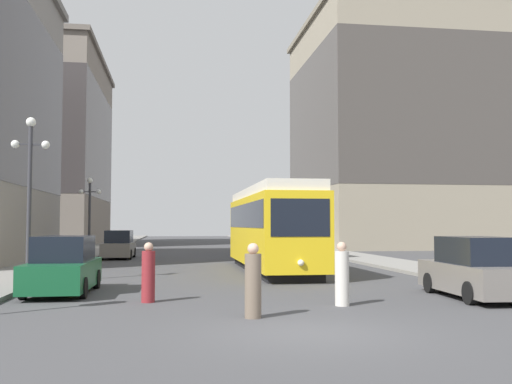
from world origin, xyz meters
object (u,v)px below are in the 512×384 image
Objects in this scene: pedestrian_crossing_near at (148,274)px; lamp_post_left_near at (30,174)px; transit_bus at (281,228)px; parked_car_left_mid at (119,245)px; lamp_post_left_far at (90,204)px; parked_car_left_near at (63,267)px; pedestrian_crossing_far at (342,276)px; pedestrian_on_sidewalk at (253,283)px; streetcar at (271,226)px; parked_car_right_far at (476,270)px.

lamp_post_left_near is at bearing 112.13° from pedestrian_crossing_near.
transit_bus is at bearing 53.36° from lamp_post_left_near.
parked_car_left_mid is 3.28m from lamp_post_left_far.
parked_car_left_near is (-10.98, -20.77, -1.10)m from transit_bus.
parked_car_left_mid reaches higher than pedestrian_crossing_near.
pedestrian_crossing_far is 0.34× the size of lamp_post_left_far.
pedestrian_on_sidewalk is 12.09m from lamp_post_left_near.
lamp_post_left_near is at bearing -95.79° from parked_car_left_mid.
streetcar reaches higher than pedestrian_crossing_near.
transit_bus is at bearing 136.99° from pedestrian_crossing_far.
lamp_post_left_far reaches higher than pedestrian_on_sidewalk.
pedestrian_crossing_near is 0.33× the size of lamp_post_left_far.
pedestrian_crossing_near is 4.04m from pedestrian_on_sidewalk.
pedestrian_on_sidewalk is at bearing -51.68° from lamp_post_left_near.
lamp_post_left_near is (-1.90, 3.45, 3.26)m from parked_car_left_near.
lamp_post_left_far reaches higher than pedestrian_crossing_far.
parked_car_left_mid is 24.49m from pedestrian_crossing_far.
pedestrian_on_sidewalk is (-2.66, -1.68, 0.02)m from pedestrian_crossing_far.
streetcar is at bearing 23.47° from lamp_post_left_near.
pedestrian_on_sidewalk is (5.31, -5.67, -0.03)m from parked_car_left_near.
lamp_post_left_near is (-9.94, -4.31, 2.00)m from streetcar.
lamp_post_left_near is at bearing -90.00° from lamp_post_left_far.
parked_car_left_mid is 2.66× the size of pedestrian_on_sidewalk.
transit_bus is 23.52m from parked_car_left_near.
lamp_post_left_far is at bearing 96.26° from parked_car_left_near.
parked_car_right_far reaches higher than pedestrian_crossing_near.
parked_car_right_far is at bearing -12.90° from parked_car_left_near.
pedestrian_on_sidewalk is 0.34× the size of lamp_post_left_far.
transit_bus is at bearing 6.23° from lamp_post_left_far.
parked_car_right_far reaches higher than pedestrian_on_sidewalk.
parked_car_left_near reaches higher than pedestrian_crossing_near.
parked_car_right_far is 26.66m from lamp_post_left_far.
parked_car_left_near is 2.59× the size of pedestrian_on_sidewalk.
pedestrian_crossing_near is 0.96× the size of pedestrian_on_sidewalk.
transit_bus reaches higher than pedestrian_on_sidewalk.
parked_car_right_far is at bearing -87.61° from transit_bus.
streetcar reaches higher than pedestrian_crossing_far.
transit_bus is 2.84× the size of parked_car_left_near.
streetcar is 2.73× the size of parked_car_left_mid.
pedestrian_crossing_near is at bearing -81.64° from parked_car_left_mid.
transit_bus is 23.82m from parked_car_right_far.
transit_bus reaches higher than parked_car_right_far.
pedestrian_crossing_near is at bearing -41.83° from parked_car_left_near.
lamp_post_left_near is at bearing 119.47° from parked_car_left_near.
streetcar is 11.65m from pedestrian_crossing_near.
transit_bus is (2.94, 13.00, -0.15)m from streetcar.
parked_car_left_mid is 25.41m from pedestrian_on_sidewalk.
pedestrian_crossing_near is (2.77, -21.71, -0.06)m from parked_car_left_mid.
lamp_post_left_near is at bearing -127.64° from transit_bus.
pedestrian_on_sidewalk reaches higher than pedestrian_crossing_far.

